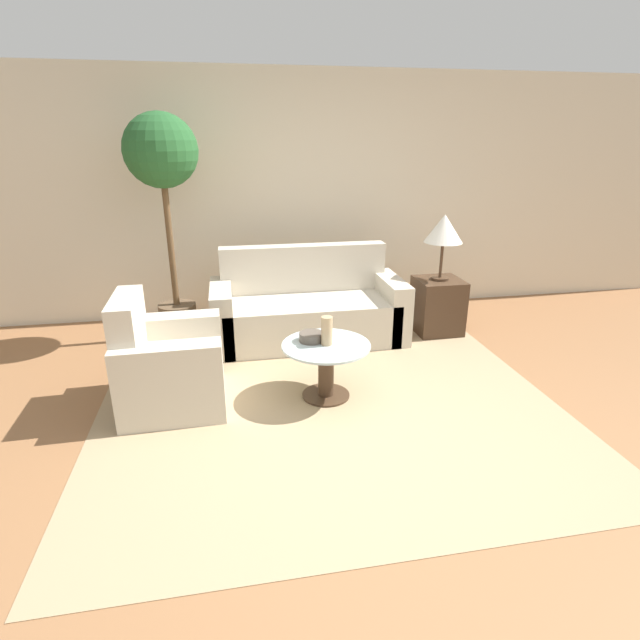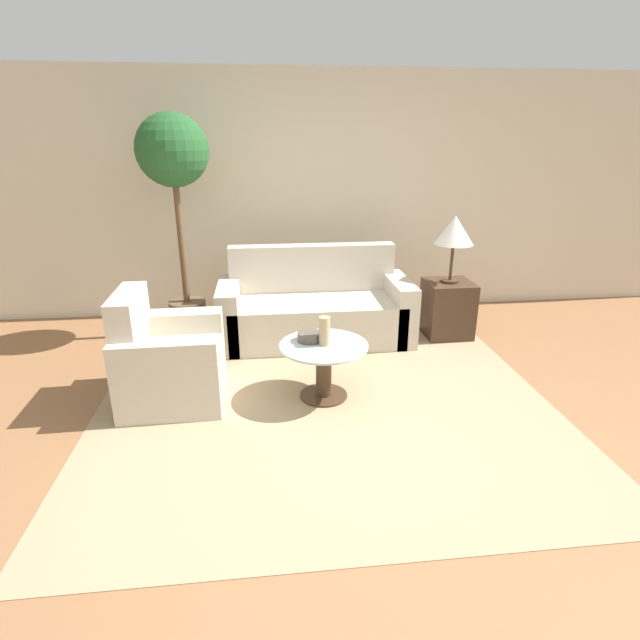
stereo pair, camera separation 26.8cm
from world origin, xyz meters
TOP-DOWN VIEW (x-y plane):
  - ground_plane at (0.00, 0.00)m, footprint 14.00×14.00m
  - wall_back at (0.00, 2.86)m, footprint 10.00×0.06m
  - rug at (-0.14, 0.69)m, footprint 3.42×3.34m
  - sofa_main at (-0.08, 1.95)m, footprint 1.87×0.80m
  - armchair at (-1.35, 0.82)m, footprint 0.75×0.83m
  - coffee_table at (-0.14, 0.69)m, footprint 0.68×0.68m
  - side_table at (1.26, 1.85)m, footprint 0.45×0.45m
  - table_lamp at (1.26, 1.85)m, footprint 0.38×0.38m
  - potted_plant at (-1.36, 2.19)m, footprint 0.67×0.67m
  - vase at (-0.14, 0.69)m, footprint 0.09×0.09m
  - bowl at (-0.24, 0.78)m, footprint 0.19×0.19m

SIDE VIEW (x-z plane):
  - ground_plane at x=0.00m, z-range 0.00..0.00m
  - rug at x=-0.14m, z-range 0.00..0.01m
  - side_table at x=1.26m, z-range 0.00..0.56m
  - coffee_table at x=-0.14m, z-range 0.06..0.51m
  - armchair at x=-1.35m, z-range -0.14..0.72m
  - sofa_main at x=-0.08m, z-range -0.16..0.74m
  - bowl at x=-0.24m, z-range 0.44..0.51m
  - vase at x=-0.14m, z-range 0.44..0.67m
  - table_lamp at x=1.26m, z-range 0.74..1.39m
  - wall_back at x=0.00m, z-range 0.00..2.60m
  - potted_plant at x=-1.36m, z-range 0.50..2.64m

